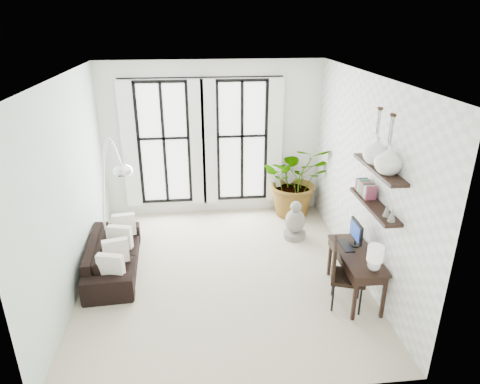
{
  "coord_description": "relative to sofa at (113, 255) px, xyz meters",
  "views": [
    {
      "loc": [
        -0.36,
        -6.06,
        3.99
      ],
      "look_at": [
        0.33,
        0.3,
        1.33
      ],
      "focal_mm": 32.0,
      "sensor_mm": 36.0,
      "label": 1
    }
  ],
  "objects": [
    {
      "name": "wall_right",
      "position": [
        4.05,
        -0.29,
        1.31
      ],
      "size": [
        0.0,
        5.0,
        5.0
      ],
      "primitive_type": "plane",
      "rotation": [
        1.57,
        0.0,
        -1.57
      ],
      "color": "white",
      "rests_on": "floor"
    },
    {
      "name": "desk",
      "position": [
        3.75,
        -1.15,
        0.4
      ],
      "size": [
        0.52,
        1.23,
        1.12
      ],
      "color": "black",
      "rests_on": "floor"
    },
    {
      "name": "desk_chair",
      "position": [
        3.46,
        -1.29,
        0.29
      ],
      "size": [
        0.6,
        0.6,
        1.01
      ],
      "rotation": [
        0.0,
        0.0,
        -0.32
      ],
      "color": "black",
      "rests_on": "floor"
    },
    {
      "name": "vase_a",
      "position": [
        3.91,
        -1.35,
        1.98
      ],
      "size": [
        0.37,
        0.37,
        0.38
      ],
      "primitive_type": "imported",
      "color": "white",
      "rests_on": "shelf_upper"
    },
    {
      "name": "sofa",
      "position": [
        0.0,
        0.0,
        0.0
      ],
      "size": [
        0.88,
        2.01,
        0.58
      ],
      "primitive_type": "imported",
      "rotation": [
        0.0,
        0.0,
        1.63
      ],
      "color": "black",
      "rests_on": "floor"
    },
    {
      "name": "wall_back",
      "position": [
        1.8,
        2.21,
        1.31
      ],
      "size": [
        4.5,
        0.0,
        4.5
      ],
      "primitive_type": "plane",
      "rotation": [
        1.57,
        0.0,
        0.0
      ],
      "color": "white",
      "rests_on": "floor"
    },
    {
      "name": "floor",
      "position": [
        1.8,
        -0.29,
        -0.29
      ],
      "size": [
        5.0,
        5.0,
        0.0
      ],
      "primitive_type": "plane",
      "color": "#C2B79A",
      "rests_on": "ground"
    },
    {
      "name": "buddha",
      "position": [
        3.27,
        0.79,
        0.03
      ],
      "size": [
        0.42,
        0.42,
        0.76
      ],
      "color": "gray",
      "rests_on": "floor"
    },
    {
      "name": "vase_b",
      "position": [
        3.91,
        -0.95,
        1.98
      ],
      "size": [
        0.37,
        0.37,
        0.38
      ],
      "primitive_type": "imported",
      "color": "white",
      "rests_on": "shelf_upper"
    },
    {
      "name": "windows",
      "position": [
        1.6,
        2.14,
        1.27
      ],
      "size": [
        3.26,
        0.13,
        2.65
      ],
      "color": "white",
      "rests_on": "wall_back"
    },
    {
      "name": "plant",
      "position": [
        3.51,
        1.86,
        0.51
      ],
      "size": [
        1.48,
        1.3,
        1.59
      ],
      "primitive_type": "imported",
      "rotation": [
        0.0,
        0.0,
        -0.04
      ],
      "color": "#2D7228",
      "rests_on": "floor"
    },
    {
      "name": "arc_lamp",
      "position": [
        0.12,
        0.09,
        1.24
      ],
      "size": [
        0.72,
        0.4,
        2.27
      ],
      "color": "silver",
      "rests_on": "floor"
    },
    {
      "name": "ceiling",
      "position": [
        1.8,
        -0.29,
        2.91
      ],
      "size": [
        5.0,
        5.0,
        0.0
      ],
      "primitive_type": "plane",
      "color": "white",
      "rests_on": "wall_back"
    },
    {
      "name": "wall_shelves",
      "position": [
        3.91,
        -1.06,
        1.44
      ],
      "size": [
        0.25,
        1.3,
        0.6
      ],
      "color": "black",
      "rests_on": "wall_right"
    },
    {
      "name": "wall_left",
      "position": [
        -0.45,
        -0.29,
        1.31
      ],
      "size": [
        0.0,
        5.0,
        5.0
      ],
      "primitive_type": "plane",
      "rotation": [
        1.57,
        0.0,
        1.57
      ],
      "color": "silver",
      "rests_on": "floor"
    },
    {
      "name": "throw_pillows",
      "position": [
        0.1,
        0.0,
        0.21
      ],
      "size": [
        0.4,
        1.52,
        0.4
      ],
      "color": "silver",
      "rests_on": "sofa"
    }
  ]
}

